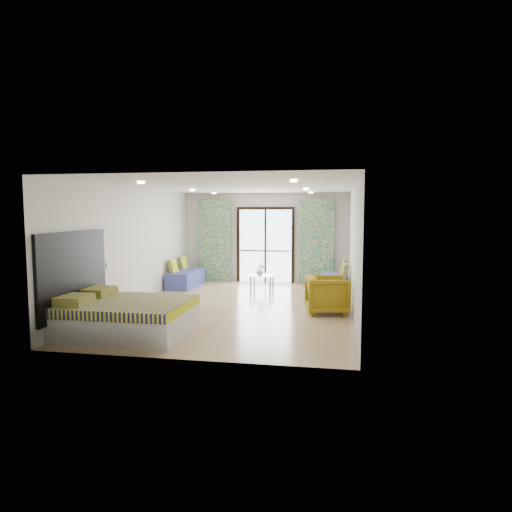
% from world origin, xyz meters
% --- Properties ---
extents(floor, '(5.00, 7.50, 0.01)m').
position_xyz_m(floor, '(0.00, 0.00, 0.00)').
color(floor, '#A18260').
rests_on(floor, ground).
extents(ceiling, '(5.00, 7.50, 0.01)m').
position_xyz_m(ceiling, '(0.00, 0.00, 2.70)').
color(ceiling, silver).
rests_on(ceiling, ground).
extents(wall_back, '(5.00, 0.01, 2.70)m').
position_xyz_m(wall_back, '(0.00, 3.75, 1.35)').
color(wall_back, silver).
rests_on(wall_back, ground).
extents(wall_front, '(5.00, 0.01, 2.70)m').
position_xyz_m(wall_front, '(0.00, -3.75, 1.35)').
color(wall_front, silver).
rests_on(wall_front, ground).
extents(wall_left, '(0.01, 7.50, 2.70)m').
position_xyz_m(wall_left, '(-2.50, 0.00, 1.35)').
color(wall_left, silver).
rests_on(wall_left, ground).
extents(wall_right, '(0.01, 7.50, 2.70)m').
position_xyz_m(wall_right, '(2.50, 0.00, 1.35)').
color(wall_right, silver).
rests_on(wall_right, ground).
extents(balcony_door, '(1.76, 0.08, 2.28)m').
position_xyz_m(balcony_door, '(0.00, 3.72, 1.26)').
color(balcony_door, black).
rests_on(balcony_door, floor).
extents(balcony_rail, '(1.52, 0.03, 0.04)m').
position_xyz_m(balcony_rail, '(0.00, 3.73, 0.95)').
color(balcony_rail, '#595451').
rests_on(balcony_rail, balcony_door).
extents(curtain_left, '(1.00, 0.10, 2.50)m').
position_xyz_m(curtain_left, '(-1.55, 3.57, 1.25)').
color(curtain_left, silver).
rests_on(curtain_left, floor).
extents(curtain_right, '(1.00, 0.10, 2.50)m').
position_xyz_m(curtain_right, '(1.55, 3.57, 1.25)').
color(curtain_right, silver).
rests_on(curtain_right, floor).
extents(downlight_a, '(0.12, 0.12, 0.02)m').
position_xyz_m(downlight_a, '(-1.40, -2.00, 2.67)').
color(downlight_a, '#FFE0B2').
rests_on(downlight_a, ceiling).
extents(downlight_b, '(0.12, 0.12, 0.02)m').
position_xyz_m(downlight_b, '(1.40, -2.00, 2.67)').
color(downlight_b, '#FFE0B2').
rests_on(downlight_b, ceiling).
extents(downlight_c, '(0.12, 0.12, 0.02)m').
position_xyz_m(downlight_c, '(-1.40, 1.00, 2.67)').
color(downlight_c, '#FFE0B2').
rests_on(downlight_c, ceiling).
extents(downlight_d, '(0.12, 0.12, 0.02)m').
position_xyz_m(downlight_d, '(1.40, 1.00, 2.67)').
color(downlight_d, '#FFE0B2').
rests_on(downlight_d, ceiling).
extents(downlight_e, '(0.12, 0.12, 0.02)m').
position_xyz_m(downlight_e, '(-1.40, 3.00, 2.67)').
color(downlight_e, '#FFE0B2').
rests_on(downlight_e, ceiling).
extents(downlight_f, '(0.12, 0.12, 0.02)m').
position_xyz_m(downlight_f, '(1.40, 3.00, 2.67)').
color(downlight_f, '#FFE0B2').
rests_on(downlight_f, ceiling).
extents(headboard, '(0.06, 2.10, 1.50)m').
position_xyz_m(headboard, '(-2.46, -2.58, 1.05)').
color(headboard, black).
rests_on(headboard, floor).
extents(switch_plate, '(0.02, 0.10, 0.10)m').
position_xyz_m(switch_plate, '(-2.47, -1.33, 1.05)').
color(switch_plate, silver).
rests_on(switch_plate, wall_left).
extents(bed, '(2.13, 1.74, 0.73)m').
position_xyz_m(bed, '(-1.48, -2.58, 0.31)').
color(bed, silver).
rests_on(bed, floor).
extents(daybed_left, '(0.66, 1.67, 0.82)m').
position_xyz_m(daybed_left, '(-2.11, 2.44, 0.26)').
color(daybed_left, '#3C468F').
rests_on(daybed_left, floor).
extents(daybed_right, '(0.72, 1.79, 0.88)m').
position_xyz_m(daybed_right, '(2.12, 1.86, 0.27)').
color(daybed_right, '#3C468F').
rests_on(daybed_right, floor).
extents(coffee_table, '(0.61, 0.61, 0.70)m').
position_xyz_m(coffee_table, '(0.13, 2.33, 0.36)').
color(coffee_table, silver).
rests_on(coffee_table, floor).
extents(vase, '(0.27, 0.27, 0.20)m').
position_xyz_m(vase, '(0.06, 2.33, 0.50)').
color(vase, white).
rests_on(vase, coffee_table).
extents(armchair, '(0.93, 0.97, 0.87)m').
position_xyz_m(armchair, '(1.97, -0.29, 0.43)').
color(armchair, olive).
rests_on(armchair, floor).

